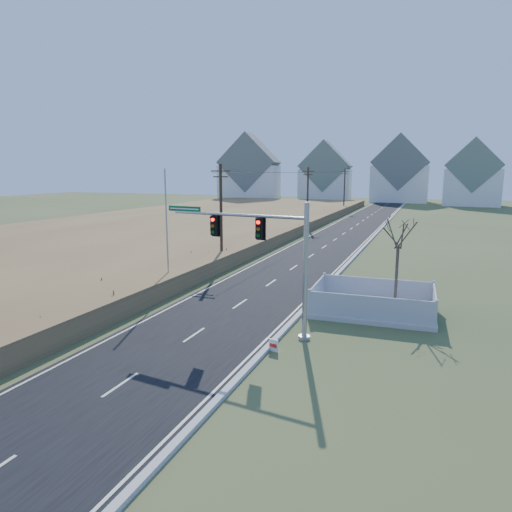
# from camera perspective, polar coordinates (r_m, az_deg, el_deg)

# --- Properties ---
(ground) EXTENTS (260.00, 260.00, 0.00)m
(ground) POSITION_cam_1_polar(r_m,az_deg,el_deg) (25.74, -5.56, -8.46)
(ground) COLOR #3A4B24
(ground) RESTS_ON ground
(road) EXTENTS (8.00, 180.00, 0.06)m
(road) POSITION_cam_1_polar(r_m,az_deg,el_deg) (73.02, 12.35, 3.71)
(road) COLOR black
(road) RESTS_ON ground
(curb) EXTENTS (0.30, 180.00, 0.18)m
(curb) POSITION_cam_1_polar(r_m,az_deg,el_deg) (72.50, 15.60, 3.57)
(curb) COLOR #B2AFA8
(curb) RESTS_ON ground
(reed_marsh) EXTENTS (38.00, 110.00, 1.30)m
(reed_marsh) POSITION_cam_1_polar(r_m,az_deg,el_deg) (71.38, -8.41, 4.19)
(reed_marsh) COLOR olive
(reed_marsh) RESTS_ON ground
(utility_pole_near) EXTENTS (1.80, 0.26, 9.00)m
(utility_pole_near) POSITION_cam_1_polar(r_m,az_deg,el_deg) (40.84, -4.39, 5.33)
(utility_pole_near) COLOR #422D1E
(utility_pole_near) RESTS_ON ground
(utility_pole_mid) EXTENTS (1.80, 0.26, 9.00)m
(utility_pole_mid) POSITION_cam_1_polar(r_m,az_deg,el_deg) (69.07, 6.47, 7.39)
(utility_pole_mid) COLOR #422D1E
(utility_pole_mid) RESTS_ON ground
(utility_pole_far) EXTENTS (1.80, 0.26, 9.00)m
(utility_pole_far) POSITION_cam_1_polar(r_m,az_deg,el_deg) (98.35, 10.98, 8.17)
(utility_pole_far) COLOR #422D1E
(utility_pole_far) RESTS_ON ground
(condo_nw) EXTENTS (17.69, 13.38, 19.05)m
(condo_nw) POSITION_cam_1_polar(r_m,az_deg,el_deg) (131.22, -0.80, 10.21)
(condo_nw) COLOR white
(condo_nw) RESTS_ON ground
(condo_nnw) EXTENTS (14.93, 11.17, 17.03)m
(condo_nnw) POSITION_cam_1_polar(r_m,az_deg,el_deg) (132.92, 8.67, 9.77)
(condo_nnw) COLOR white
(condo_nnw) RESTS_ON ground
(condo_n) EXTENTS (15.27, 10.20, 18.54)m
(condo_n) POSITION_cam_1_polar(r_m,az_deg,el_deg) (134.01, 17.55, 9.70)
(condo_n) COLOR white
(condo_n) RESTS_ON ground
(condo_ne) EXTENTS (14.12, 10.51, 16.52)m
(condo_ne) POSITION_cam_1_polar(r_m,az_deg,el_deg) (126.03, 25.56, 8.80)
(condo_ne) COLOR white
(condo_ne) RESTS_ON ground
(traffic_signal_mast) EXTENTS (8.61, 1.38, 6.90)m
(traffic_signal_mast) POSITION_cam_1_polar(r_m,az_deg,el_deg) (23.15, 2.00, 0.37)
(traffic_signal_mast) COLOR #9EA0A5
(traffic_signal_mast) RESTS_ON ground
(fence_enclosure) EXTENTS (7.26, 5.08, 1.63)m
(fence_enclosure) POSITION_cam_1_polar(r_m,az_deg,el_deg) (28.33, 14.39, -6.31)
(fence_enclosure) COLOR #B7B5AD
(fence_enclosure) RESTS_ON ground
(open_sign) EXTENTS (0.48, 0.16, 0.59)m
(open_sign) POSITION_cam_1_polar(r_m,az_deg,el_deg) (21.80, 2.19, -11.10)
(open_sign) COLOR white
(open_sign) RESTS_ON ground
(flagpole) EXTENTS (0.39, 0.39, 8.56)m
(flagpole) POSITION_cam_1_polar(r_m,az_deg,el_deg) (32.60, -11.04, 1.61)
(flagpole) COLOR #B7B5AD
(flagpole) RESTS_ON ground
(bare_tree) EXTENTS (2.27, 2.27, 6.00)m
(bare_tree) POSITION_cam_1_polar(r_m,az_deg,el_deg) (28.35, 17.44, 2.93)
(bare_tree) COLOR #4C3F33
(bare_tree) RESTS_ON ground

